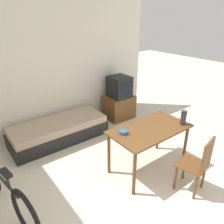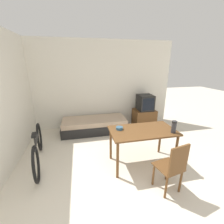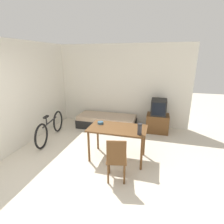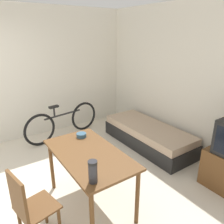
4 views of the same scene
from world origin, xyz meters
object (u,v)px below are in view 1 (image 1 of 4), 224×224
bicycle (5,190)px  wooden_chair (199,163)px  dining_table (149,133)px  mate_bowl (123,132)px  thermos_flask (184,117)px  daybed (59,131)px  tv (119,100)px

bicycle → wooden_chair: bearing=-29.7°
dining_table → mate_bowl: size_ratio=9.32×
thermos_flask → daybed: bearing=123.1°
daybed → wooden_chair: size_ratio=2.15×
tv → bicycle: 3.25m
mate_bowl → bicycle: bearing=167.2°
wooden_chair → thermos_flask: size_ratio=3.82×
tv → thermos_flask: (-0.35, -2.06, 0.43)m
daybed → tv: bearing=2.3°
dining_table → thermos_flask: size_ratio=5.45×
bicycle → mate_bowl: 1.76m
daybed → tv: (1.65, 0.07, 0.27)m
thermos_flask → mate_bowl: thermos_flask is taller
tv → wooden_chair: 2.71m
wooden_chair → thermos_flask: thermos_flask is taller
tv → thermos_flask: tv is taller
dining_table → wooden_chair: (0.17, -0.80, -0.17)m
daybed → mate_bowl: (0.34, -1.63, 0.59)m
tv → bicycle: tv is taller
daybed → thermos_flask: size_ratio=8.23×
tv → bicycle: size_ratio=0.61×
daybed → tv: 1.67m
bicycle → mate_bowl: mate_bowl is taller
tv → wooden_chair: tv is taller
dining_table → wooden_chair: size_ratio=1.42×
daybed → dining_table: bearing=-65.9°
daybed → wooden_chair: (0.96, -2.55, 0.30)m
wooden_chair → mate_bowl: size_ratio=6.54×
wooden_chair → mate_bowl: (-0.62, 0.92, 0.30)m
daybed → mate_bowl: mate_bowl is taller
bicycle → daybed: bearing=43.8°
dining_table → bicycle: dining_table is taller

